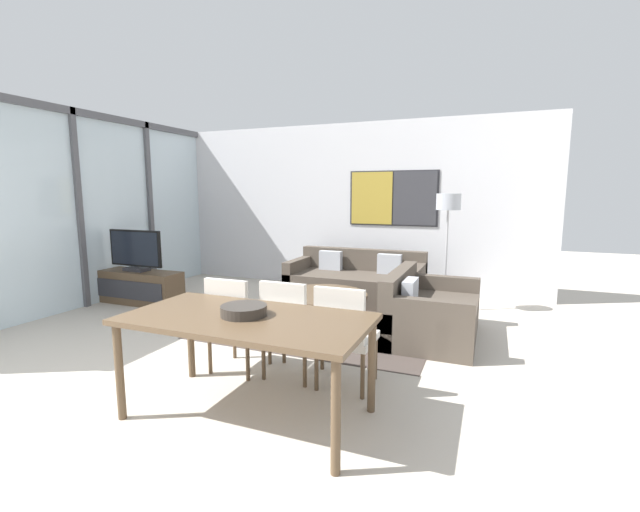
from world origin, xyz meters
TOP-DOWN VIEW (x-y plane):
  - ground_plane at (0.00, 0.00)m, footprint 24.00×24.00m
  - wall_back at (0.04, 5.41)m, footprint 6.90×0.09m
  - window_wall_left at (-2.95, 2.71)m, footprint 0.07×5.42m
  - area_rug at (0.61, 3.14)m, footprint 2.72×2.10m
  - tv_console at (-2.38, 3.14)m, footprint 1.42×0.43m
  - television at (-2.38, 3.15)m, footprint 0.94×0.20m
  - sofa_main at (0.61, 4.55)m, footprint 2.02×0.95m
  - sofa_side at (1.86, 3.22)m, footprint 0.95×1.43m
  - coffee_table at (0.61, 3.14)m, footprint 1.10×1.10m
  - dining_table at (0.89, 0.94)m, footprint 1.79×0.91m
  - dining_chair_left at (0.38, 1.56)m, footprint 0.46×0.46m
  - dining_chair_centre at (0.89, 1.64)m, footprint 0.46×0.46m
  - dining_chair_right at (1.41, 1.62)m, footprint 0.46×0.46m
  - fruit_bowl at (0.87, 0.95)m, footprint 0.34×0.34m
  - floor_lamp at (1.94, 4.43)m, footprint 0.33×0.33m

SIDE VIEW (x-z plane):
  - ground_plane at x=0.00m, z-range 0.00..0.00m
  - area_rug at x=0.61m, z-range 0.00..0.01m
  - tv_console at x=-2.38m, z-range 0.00..0.49m
  - sofa_main at x=0.61m, z-range -0.12..0.64m
  - sofa_side at x=1.86m, z-range -0.12..0.64m
  - coffee_table at x=0.61m, z-range 0.10..0.52m
  - dining_chair_left at x=0.38m, z-range 0.05..0.95m
  - dining_chair_centre at x=0.89m, z-range 0.05..0.95m
  - dining_chair_right at x=1.41m, z-range 0.05..0.95m
  - dining_table at x=0.89m, z-range 0.31..1.07m
  - television at x=-2.38m, z-range 0.48..1.09m
  - fruit_bowl at x=0.87m, z-range 0.77..0.84m
  - floor_lamp at x=1.94m, z-range 0.56..2.19m
  - wall_back at x=0.04m, z-range 0.01..2.81m
  - window_wall_left at x=-2.95m, z-range 0.13..2.93m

